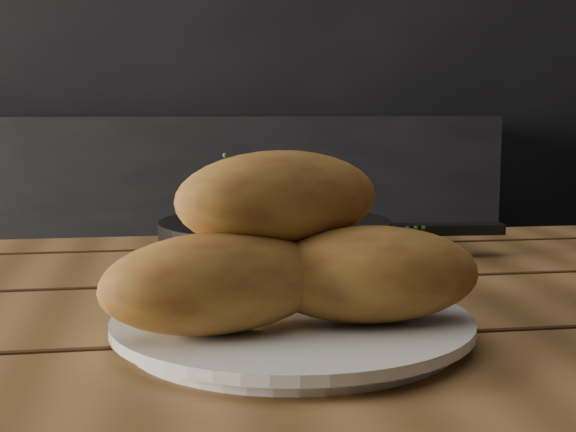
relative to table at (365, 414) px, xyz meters
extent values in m
cube|color=brown|center=(0.00, 0.00, 0.08)|extent=(1.52, 0.82, 0.04)
cylinder|color=silver|center=(-0.08, -0.10, 0.11)|extent=(0.24, 0.24, 0.01)
cylinder|color=silver|center=(-0.08, -0.10, 0.12)|extent=(0.27, 0.27, 0.01)
ellipsoid|color=#AB822F|center=(-0.14, -0.13, 0.15)|extent=(0.18, 0.11, 0.07)
ellipsoid|color=#AB822F|center=(-0.03, -0.12, 0.15)|extent=(0.16, 0.08, 0.07)
ellipsoid|color=#AB822F|center=(-0.09, -0.04, 0.15)|extent=(0.09, 0.16, 0.07)
ellipsoid|color=#AB822F|center=(-0.09, -0.10, 0.21)|extent=(0.17, 0.12, 0.07)
cylinder|color=black|center=(-0.05, 0.22, 0.12)|extent=(0.25, 0.25, 0.03)
cylinder|color=black|center=(-0.05, 0.22, 0.14)|extent=(0.26, 0.26, 0.02)
cube|color=black|center=(0.14, 0.21, 0.13)|extent=(0.14, 0.03, 0.01)
camera|label=1|loc=(-0.18, -0.67, 0.27)|focal=50.00mm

